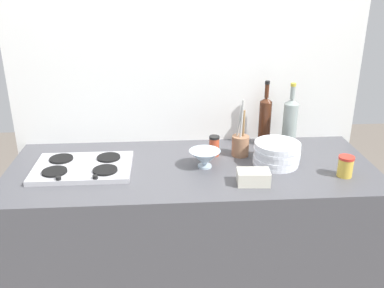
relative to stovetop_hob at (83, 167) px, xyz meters
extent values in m
cube|color=#4C4C51|center=(0.53, 0.00, -0.46)|extent=(1.80, 0.70, 0.90)
cube|color=white|center=(0.53, 0.38, 0.26)|extent=(1.90, 0.06, 2.34)
cube|color=#B2B2B7|center=(0.00, 0.00, 0.00)|extent=(0.47, 0.32, 0.02)
cylinder|color=black|center=(-0.12, -0.07, 0.01)|extent=(0.11, 0.11, 0.01)
cylinder|color=black|center=(0.12, -0.07, 0.01)|extent=(0.11, 0.11, 0.01)
cylinder|color=black|center=(-0.12, 0.07, 0.01)|extent=(0.11, 0.11, 0.01)
cylinder|color=black|center=(0.12, 0.07, 0.01)|extent=(0.11, 0.11, 0.01)
cylinder|color=black|center=(-0.08, -0.15, 0.02)|extent=(0.02, 0.02, 0.02)
cylinder|color=black|center=(0.08, -0.15, 0.02)|extent=(0.02, 0.02, 0.02)
cylinder|color=white|center=(0.94, 0.00, -0.01)|extent=(0.22, 0.22, 0.01)
cylinder|color=white|center=(0.95, 0.00, 0.01)|extent=(0.22, 0.22, 0.01)
cylinder|color=white|center=(0.95, 0.00, 0.02)|extent=(0.22, 0.22, 0.01)
cylinder|color=white|center=(0.95, 0.00, 0.04)|extent=(0.22, 0.22, 0.01)
cylinder|color=white|center=(0.95, 0.00, 0.05)|extent=(0.22, 0.22, 0.01)
cylinder|color=white|center=(0.94, 0.00, 0.06)|extent=(0.22, 0.22, 0.01)
cylinder|color=white|center=(0.95, 0.00, 0.08)|extent=(0.22, 0.22, 0.01)
cylinder|color=white|center=(0.95, 0.00, 0.09)|extent=(0.22, 0.22, 0.01)
cylinder|color=#472314|center=(0.94, 0.27, 0.11)|extent=(0.07, 0.07, 0.24)
cone|color=#472314|center=(0.94, 0.27, 0.24)|extent=(0.07, 0.07, 0.02)
cylinder|color=#472314|center=(0.94, 0.27, 0.29)|extent=(0.02, 0.02, 0.07)
cylinder|color=black|center=(0.94, 0.27, 0.33)|extent=(0.03, 0.03, 0.02)
cylinder|color=gray|center=(1.07, 0.20, 0.11)|extent=(0.08, 0.08, 0.25)
cone|color=gray|center=(1.07, 0.20, 0.25)|extent=(0.08, 0.08, 0.03)
cylinder|color=gray|center=(1.07, 0.20, 0.29)|extent=(0.02, 0.02, 0.07)
cylinder|color=gold|center=(1.07, 0.20, 0.34)|extent=(0.03, 0.03, 0.02)
cylinder|color=silver|center=(0.59, -0.01, -0.01)|extent=(0.07, 0.07, 0.01)
cone|color=silver|center=(0.59, -0.01, 0.03)|extent=(0.15, 0.15, 0.08)
cube|color=silver|center=(0.79, -0.20, 0.02)|extent=(0.15, 0.10, 0.06)
cylinder|color=#996B4C|center=(0.79, 0.12, 0.04)|extent=(0.09, 0.09, 0.11)
cylinder|color=#B7B7B2|center=(0.79, 0.11, 0.16)|extent=(0.02, 0.01, 0.26)
cylinder|color=#997247|center=(0.80, 0.12, 0.13)|extent=(0.01, 0.01, 0.20)
cylinder|color=#B7B7B2|center=(0.78, 0.13, 0.14)|extent=(0.03, 0.04, 0.23)
cylinder|color=gold|center=(1.23, -0.15, 0.03)|extent=(0.07, 0.07, 0.09)
cylinder|color=red|center=(1.23, -0.15, 0.08)|extent=(0.07, 0.07, 0.01)
cylinder|color=#C64C2D|center=(0.65, 0.13, 0.03)|extent=(0.05, 0.05, 0.09)
cylinder|color=black|center=(0.65, 0.13, 0.09)|extent=(0.05, 0.05, 0.01)
camera|label=1|loc=(0.40, -1.87, 0.87)|focal=39.48mm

